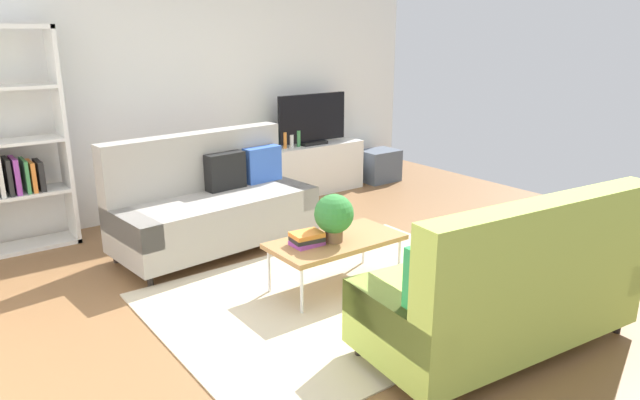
% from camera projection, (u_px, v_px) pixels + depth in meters
% --- Properties ---
extents(ground_plane, '(7.68, 7.68, 0.00)m').
position_uv_depth(ground_plane, '(337.00, 285.00, 4.79)').
color(ground_plane, brown).
extents(wall_far, '(6.40, 0.12, 2.90)m').
position_uv_depth(wall_far, '(186.00, 85.00, 6.53)').
color(wall_far, white).
rests_on(wall_far, ground_plane).
extents(area_rug, '(2.90, 2.20, 0.01)m').
position_uv_depth(area_rug, '(346.00, 296.00, 4.58)').
color(area_rug, beige).
rests_on(area_rug, ground_plane).
extents(couch_beige, '(1.97, 1.02, 1.10)m').
position_uv_depth(couch_beige, '(213.00, 203.00, 5.51)').
color(couch_beige, gray).
rests_on(couch_beige, ground_plane).
extents(couch_green, '(1.98, 1.03, 1.10)m').
position_uv_depth(couch_green, '(505.00, 289.00, 3.71)').
color(couch_green, '#A3BC4C').
rests_on(couch_green, ground_plane).
extents(coffee_table, '(1.10, 0.56, 0.42)m').
position_uv_depth(coffee_table, '(336.00, 242.00, 4.65)').
color(coffee_table, '#9E7042').
rests_on(coffee_table, ground_plane).
extents(tv_console, '(1.40, 0.44, 0.64)m').
position_uv_depth(tv_console, '(311.00, 168.00, 7.46)').
color(tv_console, silver).
rests_on(tv_console, ground_plane).
extents(tv, '(1.00, 0.20, 0.64)m').
position_uv_depth(tv, '(312.00, 120.00, 7.26)').
color(tv, black).
rests_on(tv, tv_console).
extents(storage_trunk, '(0.52, 0.40, 0.44)m').
position_uv_depth(storage_trunk, '(379.00, 166.00, 8.04)').
color(storage_trunk, '#4C5666').
rests_on(storage_trunk, ground_plane).
extents(potted_plant, '(0.32, 0.32, 0.39)m').
position_uv_depth(potted_plant, '(334.00, 215.00, 4.53)').
color(potted_plant, brown).
rests_on(potted_plant, coffee_table).
extents(table_book_0, '(0.24, 0.18, 0.03)m').
position_uv_depth(table_book_0, '(307.00, 243.00, 4.51)').
color(table_book_0, purple).
rests_on(table_book_0, coffee_table).
extents(table_book_1, '(0.26, 0.21, 0.04)m').
position_uv_depth(table_book_1, '(307.00, 239.00, 4.51)').
color(table_book_1, '#262626').
rests_on(table_book_1, table_book_0).
extents(table_book_2, '(0.26, 0.20, 0.04)m').
position_uv_depth(table_book_2, '(307.00, 235.00, 4.49)').
color(table_book_2, orange).
rests_on(table_book_2, table_book_1).
extents(vase_0, '(0.09, 0.09, 0.20)m').
position_uv_depth(vase_0, '(271.00, 141.00, 7.04)').
color(vase_0, '#33B29E').
rests_on(vase_0, tv_console).
extents(bottle_0, '(0.05, 0.05, 0.20)m').
position_uv_depth(bottle_0, '(285.00, 140.00, 7.06)').
color(bottle_0, orange).
rests_on(bottle_0, tv_console).
extents(bottle_1, '(0.06, 0.06, 0.16)m').
position_uv_depth(bottle_1, '(291.00, 141.00, 7.12)').
color(bottle_1, silver).
rests_on(bottle_1, tv_console).
extents(bottle_2, '(0.05, 0.05, 0.20)m').
position_uv_depth(bottle_2, '(298.00, 139.00, 7.18)').
color(bottle_2, '#3F8C4C').
rests_on(bottle_2, tv_console).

